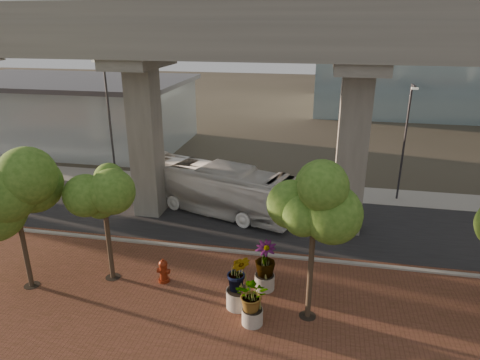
# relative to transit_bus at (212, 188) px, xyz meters

# --- Properties ---
(ground) EXTENTS (160.00, 160.00, 0.00)m
(ground) POSITION_rel_transit_bus_xyz_m (2.26, -3.00, -1.55)
(ground) COLOR #373428
(ground) RESTS_ON ground
(brick_plaza) EXTENTS (70.00, 13.00, 0.06)m
(brick_plaza) POSITION_rel_transit_bus_xyz_m (2.26, -11.00, -1.52)
(brick_plaza) COLOR brown
(brick_plaza) RESTS_ON ground
(asphalt_road) EXTENTS (90.00, 8.00, 0.04)m
(asphalt_road) POSITION_rel_transit_bus_xyz_m (2.26, -1.00, -1.53)
(asphalt_road) COLOR black
(asphalt_road) RESTS_ON ground
(curb_strip) EXTENTS (70.00, 0.25, 0.16)m
(curb_strip) POSITION_rel_transit_bus_xyz_m (2.26, -5.00, -1.47)
(curb_strip) COLOR #99968F
(curb_strip) RESTS_ON ground
(far_sidewalk) EXTENTS (90.00, 3.00, 0.06)m
(far_sidewalk) POSITION_rel_transit_bus_xyz_m (2.26, 4.50, -1.52)
(far_sidewalk) COLOR #99968F
(far_sidewalk) RESTS_ON ground
(transit_viaduct) EXTENTS (72.00, 5.60, 12.40)m
(transit_viaduct) POSITION_rel_transit_bus_xyz_m (2.26, -1.00, 5.73)
(transit_viaduct) COLOR gray
(transit_viaduct) RESTS_ON ground
(station_pavilion) EXTENTS (23.00, 13.00, 6.30)m
(station_pavilion) POSITION_rel_transit_bus_xyz_m (-17.74, 13.00, 1.66)
(station_pavilion) COLOR silver
(station_pavilion) RESTS_ON ground
(transit_bus) EXTENTS (11.41, 6.03, 3.11)m
(transit_bus) POSITION_rel_transit_bus_xyz_m (0.00, 0.00, 0.00)
(transit_bus) COLOR silver
(transit_bus) RESTS_ON ground
(fire_hydrant) EXTENTS (0.59, 0.53, 1.17)m
(fire_hydrant) POSITION_rel_transit_bus_xyz_m (-0.14, -8.24, -0.93)
(fire_hydrant) COLOR maroon
(fire_hydrant) RESTS_ON ground
(planter_front) EXTENTS (1.89, 1.89, 2.08)m
(planter_front) POSITION_rel_transit_bus_xyz_m (4.39, -10.35, -0.23)
(planter_front) COLOR #A29A92
(planter_front) RESTS_ON ground
(planter_right) EXTENTS (2.20, 2.20, 2.35)m
(planter_right) POSITION_rel_transit_bus_xyz_m (4.53, -7.90, -0.07)
(planter_right) COLOR #AAA69A
(planter_right) RESTS_ON ground
(planter_left) EXTENTS (2.30, 2.30, 2.53)m
(planter_left) POSITION_rel_transit_bus_xyz_m (3.63, -9.40, 0.04)
(planter_left) COLOR #9C988D
(planter_left) RESTS_ON ground
(street_tree_far_west) EXTENTS (4.13, 4.13, 6.39)m
(street_tree_far_west) POSITION_rel_transit_bus_xyz_m (-5.98, -9.76, 3.00)
(street_tree_far_west) COLOR #463528
(street_tree_far_west) RESTS_ON ground
(street_tree_near_west) EXTENTS (3.05, 3.05, 5.51)m
(street_tree_near_west) POSITION_rel_transit_bus_xyz_m (-2.64, -8.40, 2.61)
(street_tree_near_west) COLOR #463528
(street_tree_near_west) RESTS_ON ground
(street_tree_near_east) EXTENTS (3.66, 3.66, 6.66)m
(street_tree_near_east) POSITION_rel_transit_bus_xyz_m (6.54, -9.47, 3.48)
(street_tree_near_east) COLOR #463528
(street_tree_near_east) RESTS_ON ground
(streetlamp_west) EXTENTS (0.45, 1.31, 9.04)m
(streetlamp_west) POSITION_rel_transit_bus_xyz_m (-8.93, 4.35, 3.72)
(streetlamp_west) COLOR #323237
(streetlamp_west) RESTS_ON ground
(streetlamp_east) EXTENTS (0.38, 1.12, 7.76)m
(streetlamp_east) POSITION_rel_transit_bus_xyz_m (11.90, 4.18, 2.98)
(streetlamp_east) COLOR #313035
(streetlamp_east) RESTS_ON ground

